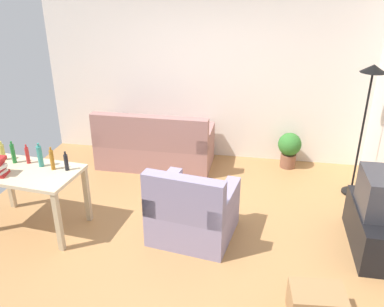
{
  "coord_description": "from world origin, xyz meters",
  "views": [
    {
      "loc": [
        0.93,
        -4.09,
        2.87
      ],
      "look_at": [
        0.1,
        0.5,
        0.75
      ],
      "focal_mm": 37.95,
      "sensor_mm": 36.0,
      "label": 1
    }
  ],
  "objects_px": {
    "desk": "(28,179)",
    "storage_box": "(316,304)",
    "bottle_squat": "(2,152)",
    "bottle_red": "(27,155)",
    "potted_plant": "(289,148)",
    "couch": "(155,147)",
    "bottle_amber": "(52,160)",
    "bottle_green": "(13,153)",
    "torchiere_lamp": "(369,96)",
    "tv_stand": "(373,229)",
    "tv": "(382,193)",
    "bottle_dark": "(66,162)",
    "bottle_tall": "(40,156)",
    "armchair": "(192,213)"
  },
  "relations": [
    {
      "from": "bottle_squat",
      "to": "bottle_green",
      "type": "distance_m",
      "value": 0.19
    },
    {
      "from": "torchiere_lamp",
      "to": "armchair",
      "type": "distance_m",
      "value": 2.7
    },
    {
      "from": "bottle_squat",
      "to": "bottle_red",
      "type": "relative_size",
      "value": 1.0
    },
    {
      "from": "tv_stand",
      "to": "bottle_squat",
      "type": "height_order",
      "value": "bottle_squat"
    },
    {
      "from": "tv_stand",
      "to": "bottle_dark",
      "type": "height_order",
      "value": "bottle_dark"
    },
    {
      "from": "couch",
      "to": "tv_stand",
      "type": "relative_size",
      "value": 1.61
    },
    {
      "from": "torchiere_lamp",
      "to": "bottle_amber",
      "type": "height_order",
      "value": "torchiere_lamp"
    },
    {
      "from": "torchiere_lamp",
      "to": "storage_box",
      "type": "xyz_separation_m",
      "value": [
        -0.71,
        -2.42,
        -1.26
      ]
    },
    {
      "from": "bottle_red",
      "to": "armchair",
      "type": "bearing_deg",
      "value": -1.54
    },
    {
      "from": "bottle_amber",
      "to": "bottle_dark",
      "type": "height_order",
      "value": "bottle_amber"
    },
    {
      "from": "potted_plant",
      "to": "bottle_dark",
      "type": "height_order",
      "value": "bottle_dark"
    },
    {
      "from": "armchair",
      "to": "bottle_green",
      "type": "height_order",
      "value": "bottle_green"
    },
    {
      "from": "bottle_green",
      "to": "armchair",
      "type": "bearing_deg",
      "value": -0.91
    },
    {
      "from": "torchiere_lamp",
      "to": "bottle_red",
      "type": "xyz_separation_m",
      "value": [
        -4.02,
        -1.36,
        -0.55
      ]
    },
    {
      "from": "bottle_red",
      "to": "bottle_tall",
      "type": "bearing_deg",
      "value": -14.94
    },
    {
      "from": "tv",
      "to": "storage_box",
      "type": "bearing_deg",
      "value": 148.56
    },
    {
      "from": "couch",
      "to": "tv_stand",
      "type": "height_order",
      "value": "couch"
    },
    {
      "from": "bottle_green",
      "to": "bottle_red",
      "type": "bearing_deg",
      "value": 6.45
    },
    {
      "from": "couch",
      "to": "bottle_amber",
      "type": "height_order",
      "value": "bottle_amber"
    },
    {
      "from": "torchiere_lamp",
      "to": "potted_plant",
      "type": "xyz_separation_m",
      "value": [
        -0.85,
        0.69,
        -1.08
      ]
    },
    {
      "from": "desk",
      "to": "storage_box",
      "type": "xyz_separation_m",
      "value": [
        3.23,
        -0.87,
        -0.5
      ]
    },
    {
      "from": "bottle_green",
      "to": "bottle_dark",
      "type": "distance_m",
      "value": 0.71
    },
    {
      "from": "potted_plant",
      "to": "bottle_squat",
      "type": "bearing_deg",
      "value": -150.24
    },
    {
      "from": "bottle_amber",
      "to": "torchiere_lamp",
      "type": "bearing_deg",
      "value": 21.75
    },
    {
      "from": "bottle_squat",
      "to": "bottle_tall",
      "type": "distance_m",
      "value": 0.55
    },
    {
      "from": "couch",
      "to": "bottle_amber",
      "type": "distance_m",
      "value": 2.04
    },
    {
      "from": "tv_stand",
      "to": "bottle_squat",
      "type": "relative_size",
      "value": 4.57
    },
    {
      "from": "tv_stand",
      "to": "desk",
      "type": "relative_size",
      "value": 0.87
    },
    {
      "from": "tv_stand",
      "to": "tv",
      "type": "height_order",
      "value": "tv"
    },
    {
      "from": "bottle_squat",
      "to": "bottle_dark",
      "type": "bearing_deg",
      "value": -7.95
    },
    {
      "from": "tv_stand",
      "to": "bottle_green",
      "type": "bearing_deg",
      "value": 91.79
    },
    {
      "from": "tv_stand",
      "to": "desk",
      "type": "height_order",
      "value": "desk"
    },
    {
      "from": "bottle_amber",
      "to": "tv",
      "type": "bearing_deg",
      "value": 3.33
    },
    {
      "from": "couch",
      "to": "bottle_tall",
      "type": "distance_m",
      "value": 2.07
    },
    {
      "from": "bottle_squat",
      "to": "desk",
      "type": "bearing_deg",
      "value": -27.84
    },
    {
      "from": "torchiere_lamp",
      "to": "bottle_dark",
      "type": "height_order",
      "value": "torchiere_lamp"
    },
    {
      "from": "armchair",
      "to": "bottle_tall",
      "type": "height_order",
      "value": "bottle_tall"
    },
    {
      "from": "bottle_amber",
      "to": "desk",
      "type": "bearing_deg",
      "value": -162.21
    },
    {
      "from": "couch",
      "to": "bottle_squat",
      "type": "bearing_deg",
      "value": 50.0
    },
    {
      "from": "desk",
      "to": "bottle_squat",
      "type": "relative_size",
      "value": 5.25
    },
    {
      "from": "couch",
      "to": "storage_box",
      "type": "height_order",
      "value": "couch"
    },
    {
      "from": "storage_box",
      "to": "bottle_red",
      "type": "xyz_separation_m",
      "value": [
        -3.31,
        1.06,
        0.71
      ]
    },
    {
      "from": "bottle_amber",
      "to": "bottle_green",
      "type": "bearing_deg",
      "value": 171.44
    },
    {
      "from": "armchair",
      "to": "bottle_amber",
      "type": "height_order",
      "value": "bottle_amber"
    },
    {
      "from": "bottle_squat",
      "to": "bottle_red",
      "type": "bearing_deg",
      "value": -5.34
    },
    {
      "from": "tv_stand",
      "to": "storage_box",
      "type": "height_order",
      "value": "tv_stand"
    },
    {
      "from": "bottle_amber",
      "to": "bottle_dark",
      "type": "xyz_separation_m",
      "value": [
        0.17,
        0.01,
        -0.02
      ]
    },
    {
      "from": "tv",
      "to": "desk",
      "type": "xyz_separation_m",
      "value": [
        -3.94,
        -0.31,
        -0.05
      ]
    },
    {
      "from": "desk",
      "to": "bottle_green",
      "type": "distance_m",
      "value": 0.38
    },
    {
      "from": "bottle_red",
      "to": "bottle_tall",
      "type": "relative_size",
      "value": 0.82
    }
  ]
}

